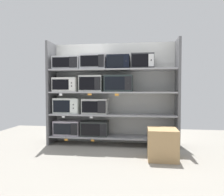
% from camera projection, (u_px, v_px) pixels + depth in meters
% --- Properties ---
extents(ground, '(6.59, 6.00, 0.02)m').
position_uv_depth(ground, '(104.00, 161.00, 3.48)').
color(ground, gray).
extents(back_panel, '(2.79, 0.04, 2.17)m').
position_uv_depth(back_panel, '(113.00, 93.00, 4.68)').
color(back_panel, '#B2B2AD').
rests_on(back_panel, ground).
extents(upright_left, '(0.05, 0.46, 2.17)m').
position_uv_depth(upright_left, '(51.00, 93.00, 4.61)').
color(upright_left, '#5B5B5E').
rests_on(upright_left, ground).
extents(upright_right, '(0.05, 0.46, 2.17)m').
position_uv_depth(upright_right, '(178.00, 93.00, 4.26)').
color(upright_right, '#5B5B5E').
rests_on(upright_right, ground).
extents(shelf_0, '(2.59, 0.46, 0.03)m').
position_uv_depth(shelf_0, '(112.00, 137.00, 4.47)').
color(shelf_0, '#99999E').
rests_on(shelf_0, ground).
extents(microwave_0, '(0.55, 0.36, 0.31)m').
position_uv_depth(microwave_0, '(68.00, 128.00, 4.58)').
color(microwave_0, '#A39AA8').
rests_on(microwave_0, shelf_0).
extents(microwave_1, '(0.56, 0.35, 0.30)m').
position_uv_depth(microwave_1, '(95.00, 128.00, 4.51)').
color(microwave_1, '#2C302F').
rests_on(microwave_1, shelf_0).
extents(price_tag_0, '(0.07, 0.00, 0.04)m').
position_uv_depth(price_tag_0, '(66.00, 140.00, 4.36)').
color(price_tag_0, orange).
extents(price_tag_1, '(0.06, 0.00, 0.04)m').
position_uv_depth(price_tag_1, '(93.00, 141.00, 4.29)').
color(price_tag_1, orange).
extents(shelf_1, '(2.59, 0.46, 0.03)m').
position_uv_depth(shelf_1, '(112.00, 115.00, 4.45)').
color(shelf_1, '#99999E').
extents(microwave_2, '(0.54, 0.35, 0.32)m').
position_uv_depth(microwave_2, '(68.00, 106.00, 4.57)').
color(microwave_2, silver).
rests_on(microwave_2, shelf_1).
extents(microwave_3, '(0.52, 0.37, 0.31)m').
position_uv_depth(microwave_3, '(95.00, 106.00, 4.49)').
color(microwave_3, beige).
rests_on(microwave_3, shelf_1).
extents(price_tag_2, '(0.06, 0.00, 0.03)m').
position_uv_depth(price_tag_2, '(63.00, 117.00, 4.35)').
color(price_tag_2, white).
extents(price_tag_3, '(0.06, 0.00, 0.03)m').
position_uv_depth(price_tag_3, '(91.00, 117.00, 4.27)').
color(price_tag_3, white).
extents(shelf_2, '(2.59, 0.46, 0.03)m').
position_uv_depth(shelf_2, '(112.00, 92.00, 4.43)').
color(shelf_2, '#99999E').
extents(microwave_4, '(0.51, 0.41, 0.29)m').
position_uv_depth(microwave_4, '(66.00, 85.00, 4.55)').
color(microwave_4, silver).
rests_on(microwave_4, shelf_2).
extents(microwave_5, '(0.47, 0.34, 0.34)m').
position_uv_depth(microwave_5, '(91.00, 84.00, 4.48)').
color(microwave_5, silver).
rests_on(microwave_5, shelf_2).
extents(microwave_6, '(0.57, 0.41, 0.34)m').
position_uv_depth(microwave_6, '(119.00, 83.00, 4.40)').
color(microwave_6, '#293434').
rests_on(microwave_6, shelf_2).
extents(price_tag_4, '(0.06, 0.00, 0.05)m').
position_uv_depth(price_tag_4, '(61.00, 95.00, 4.34)').
color(price_tag_4, white).
extents(price_tag_5, '(0.08, 0.00, 0.04)m').
position_uv_depth(price_tag_5, '(90.00, 94.00, 4.26)').
color(price_tag_5, orange).
extents(price_tag_6, '(0.08, 0.00, 0.05)m').
position_uv_depth(price_tag_6, '(117.00, 95.00, 4.19)').
color(price_tag_6, orange).
extents(shelf_3, '(2.59, 0.46, 0.03)m').
position_uv_depth(shelf_3, '(112.00, 70.00, 4.41)').
color(shelf_3, '#99999E').
extents(microwave_7, '(0.56, 0.40, 0.27)m').
position_uv_depth(microwave_7, '(67.00, 63.00, 4.53)').
color(microwave_7, '#B9BABE').
rests_on(microwave_7, shelf_3).
extents(microwave_8, '(0.52, 0.38, 0.31)m').
position_uv_depth(microwave_8, '(94.00, 62.00, 4.45)').
color(microwave_8, '#B1B2B7').
rests_on(microwave_8, shelf_3).
extents(microwave_9, '(0.46, 0.35, 0.28)m').
position_uv_depth(microwave_9, '(118.00, 62.00, 4.38)').
color(microwave_9, black).
rests_on(microwave_9, shelf_3).
extents(microwave_10, '(0.46, 0.34, 0.30)m').
position_uv_depth(microwave_10, '(142.00, 61.00, 4.32)').
color(microwave_10, '#313235').
rests_on(microwave_10, shelf_3).
extents(shipping_carton, '(0.48, 0.48, 0.51)m').
position_uv_depth(shipping_carton, '(162.00, 144.00, 3.54)').
color(shipping_carton, tan).
rests_on(shipping_carton, ground).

